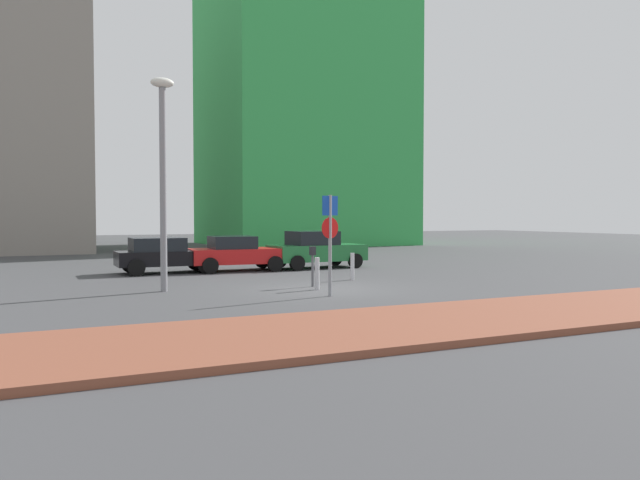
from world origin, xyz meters
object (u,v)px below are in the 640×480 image
object	(u,v)px
parked_car_black	(165,254)
traffic_bollard_near	(317,274)
parking_sign_post	(330,233)
parking_meter	(313,260)
parked_car_red	(236,253)
parked_car_green	(316,249)
street_lamp	(163,165)
traffic_bollard_mid	(352,266)

from	to	relation	value
parked_car_black	traffic_bollard_near	bearing A→B (deg)	-68.96
parking_sign_post	parking_meter	distance (m)	2.67
parked_car_red	parked_car_green	world-z (taller)	parked_car_green
parked_car_green	parked_car_black	bearing A→B (deg)	176.80
parked_car_red	parking_meter	size ratio (longest dim) A/B	3.13
parked_car_red	street_lamp	bearing A→B (deg)	-125.78
traffic_bollard_mid	parking_meter	bearing A→B (deg)	-148.86
street_lamp	traffic_bollard_near	size ratio (longest dim) A/B	6.40
parked_car_black	parked_car_green	world-z (taller)	parked_car_green
parked_car_black	parked_car_red	size ratio (longest dim) A/B	0.97
traffic_bollard_mid	parked_car_red	bearing A→B (deg)	115.25
street_lamp	parking_sign_post	bearing A→B (deg)	-38.75
street_lamp	traffic_bollard_mid	world-z (taller)	street_lamp
parked_car_green	street_lamp	size ratio (longest dim) A/B	0.66
parking_sign_post	traffic_bollard_mid	distance (m)	4.84
parked_car_black	parking_sign_post	world-z (taller)	parking_sign_post
parked_car_green	traffic_bollard_near	size ratio (longest dim) A/B	4.21
parked_car_black	traffic_bollard_mid	distance (m)	7.77
street_lamp	parked_car_green	bearing A→B (deg)	36.35
parked_car_black	street_lamp	size ratio (longest dim) A/B	0.62
parking_sign_post	traffic_bollard_near	bearing A→B (deg)	77.49
parking_sign_post	street_lamp	xyz separation A→B (m)	(-3.98, 3.19, 1.99)
parked_car_green	traffic_bollard_near	bearing A→B (deg)	-115.37
parking_sign_post	street_lamp	distance (m)	5.48
street_lamp	traffic_bollard_near	distance (m)	5.68
street_lamp	traffic_bollard_near	xyz separation A→B (m)	(4.33, -1.62, -3.30)
parking_sign_post	parked_car_red	bearing A→B (deg)	88.34
parking_sign_post	parking_meter	bearing A→B (deg)	76.09
traffic_bollard_mid	street_lamp	bearing A→B (deg)	-175.38
parked_car_red	parking_meter	world-z (taller)	parked_car_red
parked_car_red	parking_meter	bearing A→B (deg)	-87.11
parked_car_red	parking_sign_post	world-z (taller)	parking_sign_post
parked_car_green	parking_sign_post	world-z (taller)	parking_sign_post
parked_car_red	parking_meter	xyz separation A→B (m)	(0.34, -6.66, 0.10)
parked_car_green	street_lamp	xyz separation A→B (m)	(-7.83, -5.76, 2.98)
parked_car_black	street_lamp	xyz separation A→B (m)	(-1.35, -6.12, 3.05)
parking_meter	parking_sign_post	bearing A→B (deg)	-103.91
parking_meter	parked_car_green	bearing A→B (deg)	63.55
traffic_bollard_near	traffic_bollard_mid	xyz separation A→B (m)	(2.43, 2.17, -0.02)
parked_car_red	parked_car_green	size ratio (longest dim) A/B	0.96
parked_car_green	parking_sign_post	bearing A→B (deg)	-113.26
parking_meter	parked_car_black	bearing A→B (deg)	115.10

